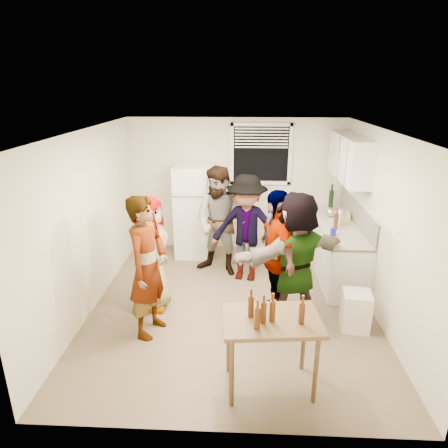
# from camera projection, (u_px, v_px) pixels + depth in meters

# --- Properties ---
(room) EXTENTS (4.00, 4.50, 2.50)m
(room) POSITION_uv_depth(u_px,v_px,m) (232.00, 306.00, 5.84)
(room) COLOR silver
(room) RESTS_ON ground
(window) EXTENTS (1.12, 0.10, 1.06)m
(window) POSITION_uv_depth(u_px,v_px,m) (261.00, 154.00, 7.28)
(window) COLOR white
(window) RESTS_ON room
(refrigerator) EXTENTS (0.70, 0.70, 1.70)m
(refrigerator) POSITION_uv_depth(u_px,v_px,m) (195.00, 211.00, 7.36)
(refrigerator) COLOR white
(refrigerator) RESTS_ON ground
(counter_lower) EXTENTS (0.60, 2.20, 0.86)m
(counter_lower) POSITION_uv_depth(u_px,v_px,m) (335.00, 250.00, 6.70)
(counter_lower) COLOR white
(counter_lower) RESTS_ON ground
(countertop) EXTENTS (0.64, 2.22, 0.04)m
(countertop) POSITION_uv_depth(u_px,v_px,m) (338.00, 225.00, 6.55)
(countertop) COLOR beige
(countertop) RESTS_ON counter_lower
(backsplash) EXTENTS (0.03, 2.20, 0.36)m
(backsplash) POSITION_uv_depth(u_px,v_px,m) (357.00, 213.00, 6.47)
(backsplash) COLOR #ADA89E
(backsplash) RESTS_ON countertop
(upper_cabinets) EXTENTS (0.34, 1.60, 0.70)m
(upper_cabinets) POSITION_uv_depth(u_px,v_px,m) (350.00, 158.00, 6.38)
(upper_cabinets) COLOR white
(upper_cabinets) RESTS_ON room
(kettle) EXTENTS (0.24, 0.20, 0.19)m
(kettle) POSITION_uv_depth(u_px,v_px,m) (330.00, 216.00, 6.90)
(kettle) COLOR silver
(kettle) RESTS_ON countertop
(paper_towel) EXTENTS (0.11, 0.11, 0.24)m
(paper_towel) POSITION_uv_depth(u_px,v_px,m) (338.00, 225.00, 6.47)
(paper_towel) COLOR white
(paper_towel) RESTS_ON countertop
(wine_bottle) EXTENTS (0.08, 0.08, 0.33)m
(wine_bottle) POSITION_uv_depth(u_px,v_px,m) (330.00, 208.00, 7.36)
(wine_bottle) COLOR black
(wine_bottle) RESTS_ON countertop
(beer_bottle_counter) EXTENTS (0.06, 0.06, 0.25)m
(beer_bottle_counter) POSITION_uv_depth(u_px,v_px,m) (335.00, 229.00, 6.29)
(beer_bottle_counter) COLOR #47230C
(beer_bottle_counter) RESTS_ON countertop
(blue_cup) EXTENTS (0.09, 0.09, 0.11)m
(blue_cup) POSITION_uv_depth(u_px,v_px,m) (333.00, 235.00, 6.03)
(blue_cup) COLOR #1B18B0
(blue_cup) RESTS_ON countertop
(picture_frame) EXTENTS (0.02, 0.17, 0.14)m
(picture_frame) POSITION_uv_depth(u_px,v_px,m) (349.00, 216.00, 6.71)
(picture_frame) COLOR #F1E55C
(picture_frame) RESTS_ON countertop
(trash_bin) EXTENTS (0.40, 0.40, 0.52)m
(trash_bin) POSITION_uv_depth(u_px,v_px,m) (355.00, 312.00, 5.22)
(trash_bin) COLOR white
(trash_bin) RESTS_ON ground
(serving_table) EXTENTS (1.05, 0.75, 0.83)m
(serving_table) POSITION_uv_depth(u_px,v_px,m) (268.00, 385.00, 4.29)
(serving_table) COLOR brown
(serving_table) RESTS_ON ground
(beer_bottle_table) EXTENTS (0.06, 0.06, 0.23)m
(beer_bottle_table) POSITION_uv_depth(u_px,v_px,m) (251.00, 316.00, 4.05)
(beer_bottle_table) COLOR #47230C
(beer_bottle_table) RESTS_ON serving_table
(red_cup) EXTENTS (0.08, 0.08, 0.11)m
(red_cup) POSITION_uv_depth(u_px,v_px,m) (260.00, 316.00, 4.05)
(red_cup) COLOR red
(red_cup) RESTS_ON serving_table
(guest_grey) EXTENTS (1.76, 1.01, 0.53)m
(guest_grey) POSITION_uv_depth(u_px,v_px,m) (153.00, 306.00, 5.83)
(guest_grey) COLOR gray
(guest_grey) RESTS_ON ground
(guest_stripe) EXTENTS (1.95, 1.17, 0.44)m
(guest_stripe) POSITION_uv_depth(u_px,v_px,m) (152.00, 331.00, 5.24)
(guest_stripe) COLOR #141933
(guest_stripe) RESTS_ON ground
(guest_back_left) EXTENTS (1.51, 2.04, 0.70)m
(guest_back_left) POSITION_uv_depth(u_px,v_px,m) (221.00, 272.00, 6.87)
(guest_back_left) COLOR #4E3320
(guest_back_left) RESTS_ON ground
(guest_back_right) EXTENTS (1.45, 1.94, 0.65)m
(guest_back_right) POSITION_uv_depth(u_px,v_px,m) (245.00, 278.00, 6.67)
(guest_back_right) COLOR #3C3C40
(guest_back_right) RESTS_ON ground
(guest_black) EXTENTS (2.03, 1.51, 0.44)m
(guest_black) POSITION_uv_depth(u_px,v_px,m) (273.00, 313.00, 5.64)
(guest_black) COLOR black
(guest_black) RESTS_ON ground
(guest_orange) EXTENTS (2.35, 2.40, 0.54)m
(guest_orange) POSITION_uv_depth(u_px,v_px,m) (292.00, 319.00, 5.50)
(guest_orange) COLOR #C68145
(guest_orange) RESTS_ON ground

